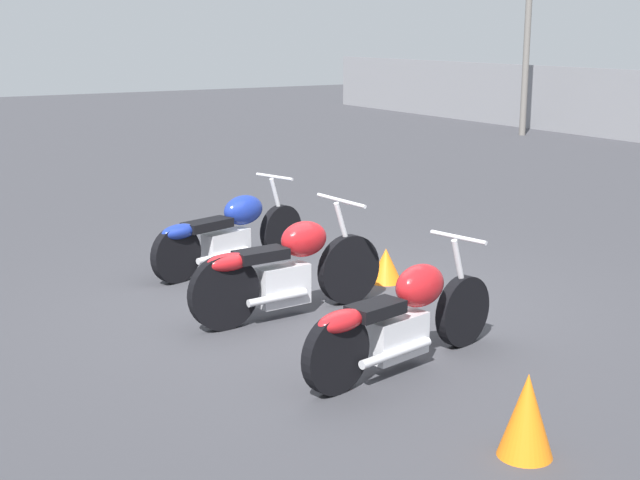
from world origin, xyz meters
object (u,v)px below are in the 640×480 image
(motorcycle_slot_0, at_px, (229,232))
(traffic_cone_near, at_px, (386,265))
(motorcycle_slot_1, at_px, (286,269))
(motorcycle_slot_2, at_px, (401,318))
(traffic_cone_far, at_px, (527,415))

(motorcycle_slot_0, bearing_deg, traffic_cone_near, 24.70)
(motorcycle_slot_1, xyz_separation_m, motorcycle_slot_2, (1.62, 0.12, -0.04))
(traffic_cone_far, bearing_deg, traffic_cone_near, 157.38)
(traffic_cone_near, bearing_deg, motorcycle_slot_1, -72.14)
(motorcycle_slot_0, distance_m, motorcycle_slot_2, 3.43)
(motorcycle_slot_1, bearing_deg, motorcycle_slot_0, 167.67)
(motorcycle_slot_0, height_order, traffic_cone_near, motorcycle_slot_0)
(traffic_cone_near, xyz_separation_m, traffic_cone_far, (3.69, -1.54, 0.09))
(traffic_cone_far, bearing_deg, motorcycle_slot_2, 172.69)
(traffic_cone_near, bearing_deg, motorcycle_slot_2, -32.50)
(motorcycle_slot_1, bearing_deg, motorcycle_slot_2, 0.64)
(motorcycle_slot_2, height_order, traffic_cone_near, motorcycle_slot_2)
(motorcycle_slot_0, xyz_separation_m, traffic_cone_near, (1.34, 1.18, -0.24))
(motorcycle_slot_1, height_order, traffic_cone_far, motorcycle_slot_1)
(motorcycle_slot_0, relative_size, motorcycle_slot_2, 1.02)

